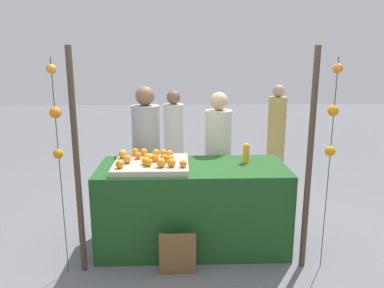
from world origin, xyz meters
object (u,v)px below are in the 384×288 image
at_px(juice_bottle, 246,154).
at_px(vendor_left, 147,160).
at_px(stall_counter, 192,206).
at_px(orange_0, 165,158).
at_px(orange_1, 169,154).
at_px(vendor_right, 218,162).
at_px(chalkboard_sign, 178,254).

height_order(juice_bottle, vendor_left, vendor_left).
height_order(stall_counter, juice_bottle, juice_bottle).
distance_m(orange_0, orange_1, 0.16).
height_order(orange_1, juice_bottle, juice_bottle).
distance_m(vendor_left, vendor_right, 0.87).
xyz_separation_m(chalkboard_sign, vendor_left, (-0.37, 1.21, 0.58)).
distance_m(orange_0, chalkboard_sign, 0.96).
relative_size(orange_1, vendor_left, 0.05).
height_order(orange_0, vendor_left, vendor_left).
relative_size(stall_counter, chalkboard_sign, 4.59).
bearing_deg(chalkboard_sign, vendor_left, 107.20).
bearing_deg(chalkboard_sign, vendor_right, 67.58).
relative_size(stall_counter, orange_1, 25.59).
distance_m(chalkboard_sign, vendor_right, 1.40).
bearing_deg(stall_counter, vendor_left, 129.50).
xyz_separation_m(juice_bottle, vendor_right, (-0.24, 0.52, -0.25)).
distance_m(orange_1, juice_bottle, 0.82).
height_order(orange_0, vendor_right, vendor_right).
bearing_deg(juice_bottle, vendor_right, 114.97).
xyz_separation_m(stall_counter, orange_1, (-0.24, 0.13, 0.55)).
distance_m(juice_bottle, chalkboard_sign, 1.27).
height_order(vendor_left, vendor_right, vendor_left).
bearing_deg(stall_counter, orange_1, 151.51).
height_order(stall_counter, chalkboard_sign, stall_counter).
relative_size(orange_0, juice_bottle, 0.35).
distance_m(orange_0, juice_bottle, 0.88).
relative_size(orange_0, vendor_right, 0.05).
xyz_separation_m(orange_0, chalkboard_sign, (0.13, -0.54, -0.79)).
bearing_deg(orange_0, juice_bottle, 8.71).
distance_m(stall_counter, chalkboard_sign, 0.63).
height_order(stall_counter, vendor_right, vendor_right).
bearing_deg(orange_0, stall_counter, 5.16).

